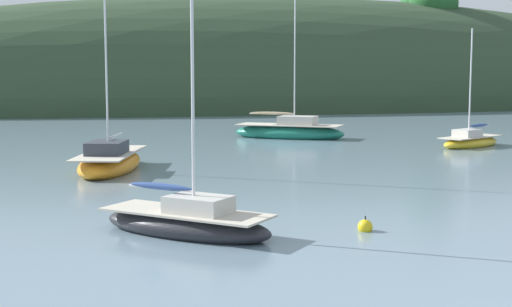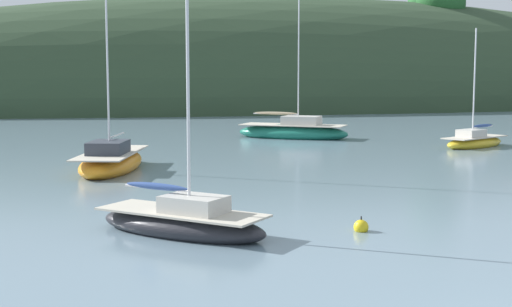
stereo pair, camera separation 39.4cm
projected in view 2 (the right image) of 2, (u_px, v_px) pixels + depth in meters
The scene contains 6 objects.
far_shoreline_hill at pixel (310, 106), 96.47m from camera, with size 150.00×36.00×32.36m.
sailboat_navy_dinghy at pixel (183, 222), 20.32m from camera, with size 5.16×5.18×7.15m.
sailboat_cream_ketch at pixel (111, 161), 33.52m from camera, with size 4.57×7.67×10.71m.
sailboat_grey_yawl at pixel (474, 141), 44.28m from camera, with size 5.57×3.89×7.49m.
sailboat_blue_center at pixel (293, 131), 50.30m from camera, with size 8.06×6.85×11.87m.
mooring_buoy_outer at pixel (361, 227), 20.71m from camera, with size 0.44×0.44×0.54m.
Camera 2 is at (-8.08, -8.74, 4.58)m, focal length 50.01 mm.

